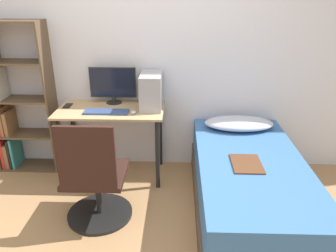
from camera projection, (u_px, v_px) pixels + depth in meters
ground_plane at (125, 251)px, 2.53m from camera, size 14.00×14.00×0.00m
wall_back at (141, 54)px, 3.38m from camera, size 8.00×0.05×2.50m
desk at (111, 120)px, 3.33m from camera, size 1.07×0.58×0.76m
bookshelf at (11, 104)px, 3.46m from camera, size 0.65×0.29×1.60m
office_chair at (95, 185)px, 2.74m from camera, size 0.57×0.57×0.96m
bed at (248, 188)px, 2.85m from camera, size 0.91×1.85×0.55m
pillow at (239, 123)px, 3.33m from camera, size 0.70×0.36×0.11m
magazine at (247, 164)px, 2.66m from camera, size 0.24×0.32×0.01m
monitor at (113, 84)px, 3.38m from camera, size 0.48×0.16×0.38m
keyboard at (106, 112)px, 3.18m from camera, size 0.43×0.14×0.02m
pc_tower at (151, 91)px, 3.27m from camera, size 0.21×0.40×0.35m
mouse at (133, 112)px, 3.17m from camera, size 0.06×0.09×0.02m
phone at (68, 106)px, 3.36m from camera, size 0.07×0.14×0.01m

